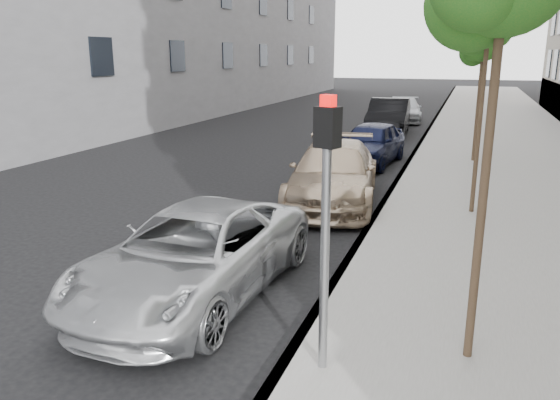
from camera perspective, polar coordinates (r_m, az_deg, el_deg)
The scene contains 11 objects.
ground at distance 6.66m, azimuth -11.64°, elevation -18.26°, with size 160.00×160.00×0.00m, color black.
sidewalk at distance 28.97m, azimuth 21.75°, elevation 6.96°, with size 6.40×72.00×0.14m, color gray.
curb at distance 28.99m, azimuth 15.54°, elevation 7.48°, with size 0.15×72.00×0.14m, color #9E9B93.
tree_mid at distance 12.74m, azimuth 21.18°, elevation 17.33°, with size 1.62×1.42×5.01m.
tree_far at distance 19.22m, azimuth 20.58°, elevation 15.07°, with size 1.54×1.34×4.56m.
signal_pole at distance 5.81m, azimuth 4.82°, elevation -0.50°, with size 0.29×0.25×3.08m.
minivan at distance 8.44m, azimuth -8.89°, elevation -5.57°, with size 2.24×4.85×1.35m, color silver.
suv at distance 13.63m, azimuth 5.61°, elevation 2.78°, with size 2.07×5.09×1.48m, color tan.
sedan_blue at distance 18.68m, azimuth 9.43°, elevation 5.88°, with size 1.67×4.16×1.42m, color black.
sedan_black at distance 25.85m, azimuth 11.29°, elevation 8.53°, with size 1.72×4.92×1.62m, color black.
sedan_rear at distance 31.00m, azimuth 12.90°, elevation 9.15°, with size 1.76×4.32×1.25m, color #AAADB2.
Camera 1 is at (2.99, -4.72, 3.62)m, focal length 35.00 mm.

